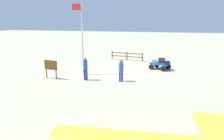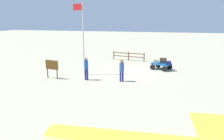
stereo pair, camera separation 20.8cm
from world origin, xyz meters
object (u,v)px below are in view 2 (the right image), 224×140
at_px(flagpole, 82,34).
at_px(signboard, 52,66).
at_px(suitcase_navy, 163,62).
at_px(worker_trailing, 86,67).
at_px(suitcase_tan, 163,60).
at_px(suitcase_olive, 156,61).
at_px(luggage_cart, 161,65).
at_px(worker_lead, 122,69).
at_px(suitcase_dark, 168,63).

distance_m(flagpole, signboard, 3.59).
xyz_separation_m(suitcase_navy, worker_trailing, (5.62, 5.24, 0.26)).
bearing_deg(worker_trailing, suitcase_tan, -134.05).
height_order(suitcase_navy, worker_trailing, worker_trailing).
bearing_deg(suitcase_olive, signboard, 34.78).
bearing_deg(signboard, luggage_cart, -146.53).
bearing_deg(flagpole, worker_lead, 160.73).
xyz_separation_m(luggage_cart, suitcase_tan, (-0.16, -0.66, 0.35)).
bearing_deg(suitcase_tan, signboard, 36.05).
bearing_deg(luggage_cart, suitcase_tan, -103.44).
bearing_deg(suitcase_navy, suitcase_dark, 127.94).
relative_size(suitcase_dark, suitcase_olive, 1.05).
bearing_deg(luggage_cart, worker_lead, 60.53).
height_order(suitcase_tan, suitcase_olive, suitcase_tan).
distance_m(suitcase_tan, flagpole, 8.16).
height_order(suitcase_olive, flagpole, flagpole).
relative_size(suitcase_navy, suitcase_olive, 1.24).
bearing_deg(luggage_cart, flagpole, 29.14).
relative_size(suitcase_dark, worker_lead, 0.29).
bearing_deg(worker_lead, suitcase_olive, -115.33).
bearing_deg(suitcase_olive, suitcase_tan, -131.11).
bearing_deg(signboard, worker_trailing, -173.67).
relative_size(suitcase_navy, suitcase_tan, 0.91).
relative_size(suitcase_navy, suitcase_dark, 1.19).
height_order(suitcase_dark, flagpole, flagpole).
height_order(worker_lead, worker_trailing, worker_trailing).
distance_m(luggage_cart, signboard, 9.86).
xyz_separation_m(worker_lead, worker_trailing, (2.73, 0.32, 0.01)).
relative_size(suitcase_dark, signboard, 0.33).
height_order(suitcase_navy, worker_lead, worker_lead).
distance_m(worker_lead, signboard, 5.53).
bearing_deg(suitcase_olive, worker_trailing, 45.56).
xyz_separation_m(suitcase_dark, worker_lead, (3.37, 4.31, 0.24)).
distance_m(suitcase_olive, worker_lead, 5.26).
distance_m(suitcase_navy, worker_lead, 5.71).
distance_m(suitcase_dark, suitcase_olive, 1.20).
height_order(suitcase_olive, worker_trailing, worker_trailing).
distance_m(suitcase_navy, signboard, 10.07).
bearing_deg(flagpole, signboard, 45.31).
bearing_deg(suitcase_olive, suitcase_navy, -165.09).
xyz_separation_m(luggage_cart, signboard, (8.21, 5.43, 0.57)).
height_order(suitcase_tan, signboard, signboard).
relative_size(suitcase_olive, worker_lead, 0.28).
xyz_separation_m(suitcase_dark, suitcase_tan, (0.50, -1.15, 0.02)).
bearing_deg(signboard, suitcase_olive, -145.22).
relative_size(luggage_cart, suitcase_dark, 4.12).
distance_m(luggage_cart, worker_trailing, 7.49).
distance_m(luggage_cart, worker_lead, 5.54).
distance_m(suitcase_dark, signboard, 10.15).
xyz_separation_m(suitcase_navy, suitcase_olive, (0.65, 0.17, 0.00)).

